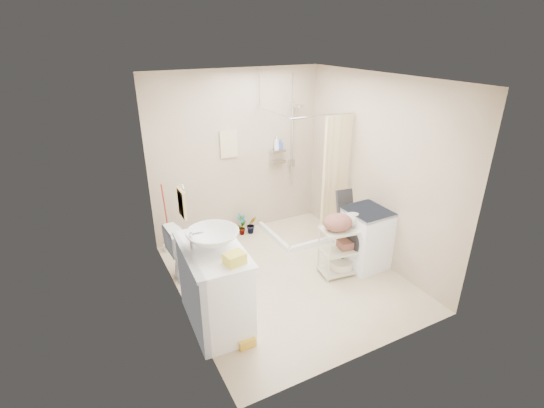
{
  "coord_description": "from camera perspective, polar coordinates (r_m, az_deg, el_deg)",
  "views": [
    {
      "loc": [
        -2.27,
        -3.91,
        3.07
      ],
      "look_at": [
        -0.1,
        0.25,
        1.01
      ],
      "focal_mm": 26.0,
      "sensor_mm": 36.0,
      "label": 1
    }
  ],
  "objects": [
    {
      "name": "sink",
      "position": [
        4.21,
        -8.54,
        -5.02
      ],
      "size": [
        0.63,
        0.63,
        0.19
      ],
      "primitive_type": "imported",
      "rotation": [
        0.0,
        0.0,
        -0.13
      ],
      "color": "white",
      "rests_on": "vanity"
    },
    {
      "name": "towel_ring",
      "position": [
        4.14,
        -12.94,
        0.33
      ],
      "size": [
        0.04,
        0.22,
        0.34
      ],
      "primitive_type": null,
      "color": "#F4D88E",
      "rests_on": "wall_left"
    },
    {
      "name": "potted_plant_b",
      "position": [
        6.51,
        -2.99,
        -3.0
      ],
      "size": [
        0.17,
        0.14,
        0.3
      ],
      "primitive_type": "imported",
      "rotation": [
        0.0,
        0.0,
        -0.06
      ],
      "color": "#9A4429",
      "rests_on": "ground"
    },
    {
      "name": "laundry_rack",
      "position": [
        5.44,
        10.18,
        -6.02
      ],
      "size": [
        0.64,
        0.42,
        0.82
      ],
      "primitive_type": null,
      "rotation": [
        0.0,
        0.0,
        -0.13
      ],
      "color": "beige",
      "rests_on": "ground"
    },
    {
      "name": "counter_basket",
      "position": [
        3.93,
        -5.43,
        -7.83
      ],
      "size": [
        0.22,
        0.19,
        0.11
      ],
      "primitive_type": "cube",
      "rotation": [
        0.0,
        0.0,
        0.18
      ],
      "color": "yellow",
      "rests_on": "vanity"
    },
    {
      "name": "tp_holder",
      "position": [
        4.7,
        -12.7,
        -6.97
      ],
      "size": [
        0.08,
        0.12,
        0.14
      ],
      "primitive_type": null,
      "color": "white",
      "rests_on": "wall_left"
    },
    {
      "name": "shampoo_bottle_b",
      "position": [
        6.44,
        1.18,
        8.66
      ],
      "size": [
        0.09,
        0.09,
        0.16
      ],
      "primitive_type": "imported",
      "rotation": [
        0.0,
        0.0,
        0.32
      ],
      "color": "#3954A7",
      "rests_on": "shower"
    },
    {
      "name": "shampoo_bottle_a",
      "position": [
        6.4,
        0.66,
        8.82
      ],
      "size": [
        0.1,
        0.1,
        0.22
      ],
      "primitive_type": "imported",
      "rotation": [
        0.0,
        0.0,
        0.26
      ],
      "color": "silver",
      "rests_on": "shower"
    },
    {
      "name": "wall_left",
      "position": [
        4.38,
        -13.69,
        -0.84
      ],
      "size": [
        0.04,
        3.2,
        2.6
      ],
      "primitive_type": "cube",
      "color": "#B8A68E",
      "rests_on": "ground"
    },
    {
      "name": "mop",
      "position": [
        6.0,
        -15.44,
        -1.93
      ],
      "size": [
        0.13,
        0.13,
        1.12
      ],
      "primitive_type": null,
      "rotation": [
        0.0,
        0.0,
        0.27
      ],
      "color": "#A12A21",
      "rests_on": "ground"
    },
    {
      "name": "hanging_towel",
      "position": [
        6.1,
        -6.29,
        8.63
      ],
      "size": [
        0.28,
        0.03,
        0.42
      ],
      "primitive_type": "cube",
      "color": "beige",
      "rests_on": "wall_back"
    },
    {
      "name": "floor_basket",
      "position": [
        4.43,
        -3.87,
        -19.01
      ],
      "size": [
        0.28,
        0.22,
        0.14
      ],
      "primitive_type": "cube",
      "rotation": [
        0.0,
        0.0,
        0.06
      ],
      "color": "yellow",
      "rests_on": "ground"
    },
    {
      "name": "washing_machine",
      "position": [
        5.69,
        13.39,
        -4.74
      ],
      "size": [
        0.6,
        0.62,
        0.85
      ],
      "primitive_type": "cube",
      "rotation": [
        0.0,
        0.0,
        0.03
      ],
      "color": "white",
      "rests_on": "ground"
    },
    {
      "name": "floor",
      "position": [
        5.47,
        2.17,
        -10.47
      ],
      "size": [
        3.2,
        3.2,
        0.0
      ],
      "primitive_type": "plane",
      "color": "beige",
      "rests_on": "ground"
    },
    {
      "name": "shower",
      "position": [
        6.2,
        4.38,
        4.62
      ],
      "size": [
        1.1,
        1.1,
        2.1
      ],
      "primitive_type": null,
      "color": "white",
      "rests_on": "ground"
    },
    {
      "name": "vanity",
      "position": [
        4.5,
        -8.31,
        -11.68
      ],
      "size": [
        0.67,
        1.13,
        0.97
      ],
      "primitive_type": "cube",
      "rotation": [
        0.0,
        0.0,
        -0.05
      ],
      "color": "white",
      "rests_on": "ground"
    },
    {
      "name": "wall_right",
      "position": [
        5.65,
        14.86,
        4.63
      ],
      "size": [
        0.04,
        3.2,
        2.6
      ],
      "primitive_type": "cube",
      "color": "#B8A68E",
      "rests_on": "ground"
    },
    {
      "name": "potted_plant_a",
      "position": [
        6.45,
        -4.43,
        -2.96
      ],
      "size": [
        0.23,
        0.21,
        0.37
      ],
      "primitive_type": "imported",
      "rotation": [
        0.0,
        0.0,
        0.5
      ],
      "color": "#94371E",
      "rests_on": "ground"
    },
    {
      "name": "ironing_board",
      "position": [
        5.64,
        10.74,
        -3.26
      ],
      "size": [
        0.32,
        0.15,
        1.1
      ],
      "primitive_type": null,
      "rotation": [
        0.0,
        0.0,
        0.18
      ],
      "color": "black",
      "rests_on": "ground"
    },
    {
      "name": "toilet",
      "position": [
        5.44,
        -10.88,
        -6.35
      ],
      "size": [
        0.78,
        0.47,
        0.77
      ],
      "primitive_type": "imported",
      "rotation": [
        0.0,
        0.0,
        1.63
      ],
      "color": "silver",
      "rests_on": "ground"
    },
    {
      "name": "ceiling",
      "position": [
        4.55,
        2.69,
        17.74
      ],
      "size": [
        2.8,
        3.2,
        0.04
      ],
      "primitive_type": "cube",
      "color": "silver",
      "rests_on": "ground"
    },
    {
      "name": "wall_back",
      "position": [
        6.22,
        -4.98,
        7.08
      ],
      "size": [
        2.8,
        0.04,
        2.6
      ],
      "primitive_type": "cube",
      "color": "#B8A68E",
      "rests_on": "ground"
    },
    {
      "name": "wall_front",
      "position": [
        3.7,
        14.87,
        -5.81
      ],
      "size": [
        2.8,
        0.04,
        2.6
      ],
      "primitive_type": "cube",
      "color": "#B8A68E",
      "rests_on": "ground"
    }
  ]
}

